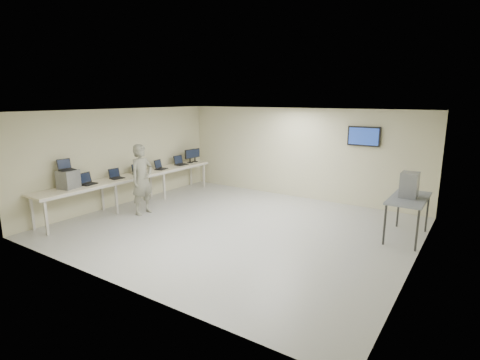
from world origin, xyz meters
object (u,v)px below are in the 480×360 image
Objects in this scene: soldier at (142,179)px; side_table at (409,200)px; equipment_box at (68,179)px; workbench at (134,177)px.

side_table is at bearing -70.86° from soldier.
side_table is (6.33, 2.01, -0.07)m from soldier.
soldier is at bearing -162.38° from side_table.
soldier is (0.92, 1.55, -0.18)m from equipment_box.
soldier is 6.64m from side_table.
workbench is at bearing -167.82° from side_table.
equipment_box reaches higher than workbench.
equipment_box reaches higher than side_table.
equipment_box is 1.81m from soldier.
side_table reaches higher than workbench.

